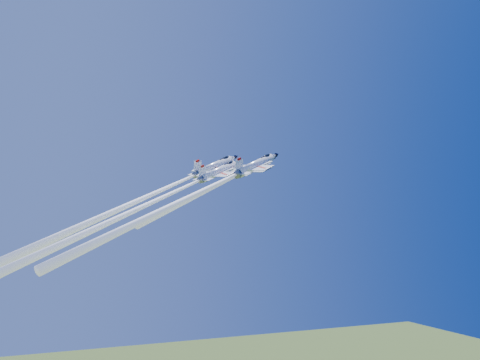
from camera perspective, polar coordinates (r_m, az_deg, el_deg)
name	(u,v)px	position (r m, az deg, el deg)	size (l,w,h in m)	color
jet_lead	(220,184)	(121.18, -2.17, -0.41)	(32.97, 18.42, 29.74)	white
jet_left	(145,198)	(112.12, -10.15, -1.87)	(42.81, 23.81, 46.56)	white
jet_right	(190,197)	(103.26, -5.32, -1.78)	(41.49, 23.08, 44.52)	white
jet_slot	(144,206)	(102.99, -10.16, -2.73)	(40.99, 22.78, 45.60)	white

